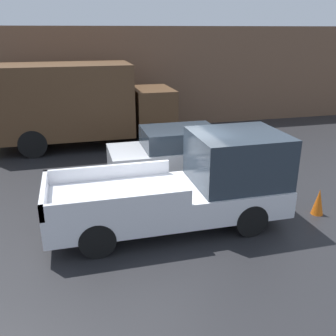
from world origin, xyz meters
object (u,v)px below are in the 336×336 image
at_px(pickup_truck, 193,184).
at_px(traffic_cone, 318,202).
at_px(delivery_truck, 75,103).
at_px(car, 177,152).

distance_m(pickup_truck, traffic_cone, 3.34).
bearing_deg(pickup_truck, delivery_truck, 108.54).
relative_size(pickup_truck, traffic_cone, 8.13).
xyz_separation_m(car, traffic_cone, (2.73, -3.57, -0.44)).
relative_size(pickup_truck, delivery_truck, 0.78).
xyz_separation_m(delivery_truck, traffic_cone, (5.70, -7.70, -1.41)).
xyz_separation_m(pickup_truck, traffic_cone, (3.25, -0.39, -0.66)).
relative_size(delivery_truck, traffic_cone, 10.43).
distance_m(car, traffic_cone, 4.52).
distance_m(pickup_truck, car, 3.23).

